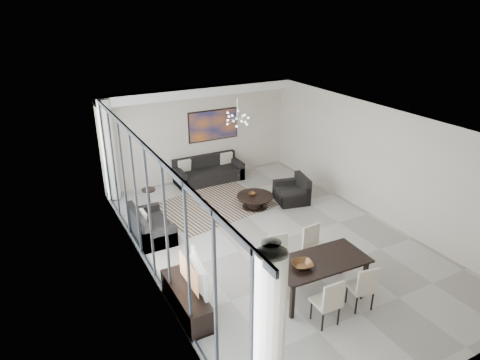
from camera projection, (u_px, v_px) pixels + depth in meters
room_shell at (295, 181)px, 9.75m from camera, size 6.00×9.00×2.90m
window_wall at (154, 212)px, 8.30m from camera, size 0.37×8.95×2.90m
soffit at (199, 92)px, 12.52m from camera, size 5.98×0.40×0.26m
painting at (213, 125)px, 13.32m from camera, size 1.68×0.04×0.98m
chandelier at (237, 119)px, 11.36m from camera, size 0.66×0.66×0.71m
rug at (213, 205)px, 11.85m from camera, size 3.20×2.65×0.01m
coffee_table at (255, 200)px, 11.70m from camera, size 0.99×0.99×0.35m
bowl_coffee at (252, 194)px, 11.64m from camera, size 0.24×0.24×0.07m
sofa_main at (208, 173)px, 13.36m from camera, size 2.10×0.86×0.76m
loveseat at (150, 228)px, 10.21m from camera, size 0.81×1.43×0.72m
armchair at (293, 193)px, 12.01m from camera, size 1.00×1.04×0.73m
side_table at (149, 195)px, 11.67m from camera, size 0.38×0.38×0.52m
tv_console at (186, 300)px, 7.76m from camera, size 0.44×1.57×0.49m
television at (194, 274)px, 7.61m from camera, size 0.29×1.01×0.58m
dining_table at (320, 264)px, 8.05m from camera, size 1.88×1.00×0.77m
dining_chair_sw at (329, 300)px, 7.31m from camera, size 0.45×0.45×0.94m
dining_chair_se at (364, 285)px, 7.69m from camera, size 0.50×0.50×0.93m
dining_chair_nw at (279, 256)px, 8.51m from camera, size 0.53×0.53×1.00m
dining_chair_ne at (314, 244)px, 8.96m from camera, size 0.47×0.47×0.95m
bowl_dining at (302, 265)px, 7.80m from camera, size 0.46×0.46×0.09m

